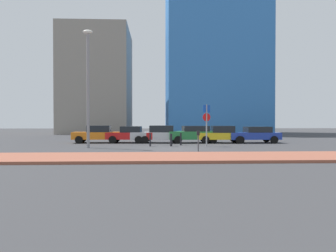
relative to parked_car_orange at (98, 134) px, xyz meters
name	(u,v)px	position (x,y,z in m)	size (l,w,h in m)	color
ground_plane	(172,149)	(6.08, -6.09, -0.77)	(120.00, 120.00, 0.00)	#38383A
sidewalk_brick	(178,157)	(6.08, -11.65, -0.70)	(40.00, 3.94, 0.14)	#93513D
parked_car_orange	(98,134)	(0.00, 0.00, 0.00)	(4.24, 2.12, 1.49)	orange
parked_car_red	(130,134)	(2.82, -0.13, -0.03)	(4.09, 2.21, 1.43)	red
parked_car_silver	(159,134)	(5.27, -0.33, 0.00)	(4.64, 2.09, 1.51)	#B7BABF
parked_car_green	(194,134)	(8.35, -0.42, 0.01)	(4.49, 2.24, 1.47)	#237238
parked_car_yellow	(222,134)	(10.72, -0.64, -0.02)	(4.37, 2.16, 1.47)	gold
parked_car_blue	(254,134)	(13.54, -0.75, -0.03)	(4.37, 2.02, 1.41)	#1E389E
parking_sign_post	(207,120)	(8.79, -4.25, 1.19)	(0.59, 0.15, 3.10)	gray
parking_meter	(198,138)	(7.63, -8.03, 0.07)	(0.18, 0.14, 1.28)	#4C4C51
street_lamp	(88,80)	(0.26, -5.18, 4.01)	(0.70, 0.36, 8.26)	gray
traffic_bollard_near	(181,139)	(6.96, -3.13, -0.29)	(0.13, 0.13, 0.96)	black
traffic_bollard_mid	(150,140)	(4.60, -4.05, -0.27)	(0.12, 0.12, 1.00)	black
traffic_bollard_far	(171,140)	(6.16, -4.04, -0.29)	(0.17, 0.17, 0.95)	black
building_colorful_midrise	(214,40)	(14.13, 20.81, 13.78)	(14.59, 12.45, 29.08)	#3372BF
building_under_construction	(98,82)	(-4.03, 22.13, 7.26)	(10.05, 11.49, 16.05)	gray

